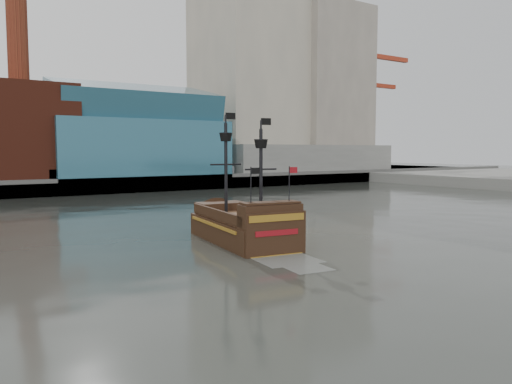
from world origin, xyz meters
TOP-DOWN VIEW (x-y plane):
  - ground at (0.00, 0.00)m, footprint 400.00×400.00m
  - promenade_far at (0.00, 92.00)m, footprint 220.00×60.00m
  - seawall at (0.00, 62.50)m, footprint 220.00×1.00m
  - skyline at (5.21, 84.56)m, footprint 149.00×45.00m
  - crane_a at (78.63, 82.00)m, footprint 22.50×4.00m
  - crane_b at (88.23, 92.00)m, footprint 19.10×4.00m
  - pirate_ship at (-1.64, 15.58)m, footprint 5.92×14.31m

SIDE VIEW (x-z plane):
  - ground at x=0.00m, z-range 0.00..0.00m
  - pirate_ship at x=-1.64m, z-range -4.25..6.14m
  - promenade_far at x=0.00m, z-range 0.00..2.00m
  - seawall at x=0.00m, z-range 0.00..2.60m
  - crane_b at x=88.23m, z-range 2.45..28.70m
  - crane_a at x=78.63m, z-range 2.99..35.24m
  - skyline at x=5.21m, z-range -6.45..55.55m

